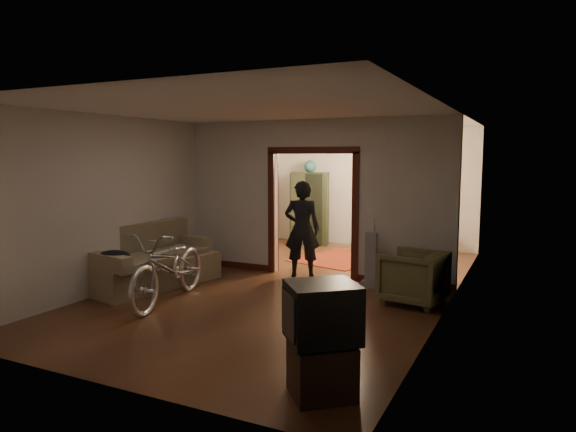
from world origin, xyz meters
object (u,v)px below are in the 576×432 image
Objects in this scene: sofa at (153,256)px; bicycle at (170,266)px; armchair at (413,277)px; person at (302,229)px; desk at (406,235)px; locker at (310,209)px.

bicycle reaches higher than sofa.
bicycle reaches higher than armchair.
bicycle is at bearing 46.23° from person.
sofa is 2.56× the size of armchair.
bicycle reaches higher than desk.
person reaches higher than bicycle.
person is 0.98× the size of locker.
sofa is at bearing -115.24° from locker.
armchair is 5.28m from locker.
person is (1.09, 2.34, 0.32)m from bicycle.
locker reaches higher than armchair.
person is 3.34m from desk.
desk is at bearing -18.44° from locker.
sofa is 2.03× the size of desk.
bicycle is 2.60m from person.
sofa is 1.25× the size of locker.
armchair is at bearing 14.32° from bicycle.
bicycle is 3.58m from armchair.
armchair is at bearing -66.29° from locker.
bicycle is at bearing -104.91° from locker.
bicycle is 5.54m from locker.
person is at bearing -101.89° from armchair.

